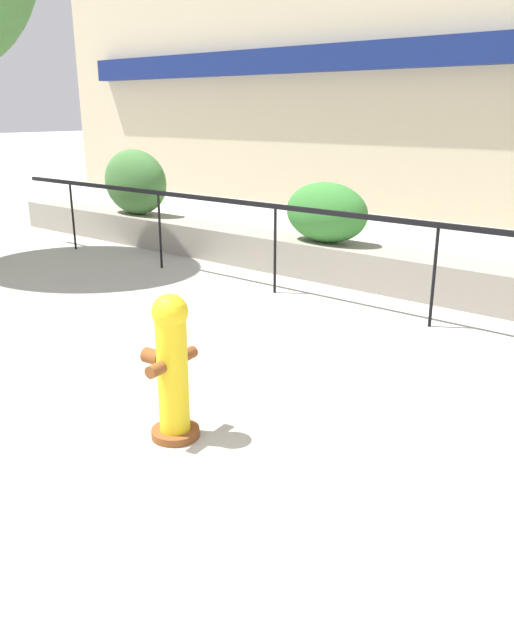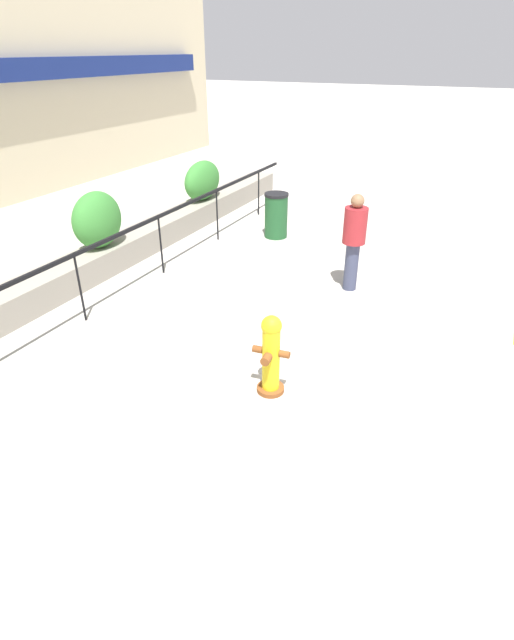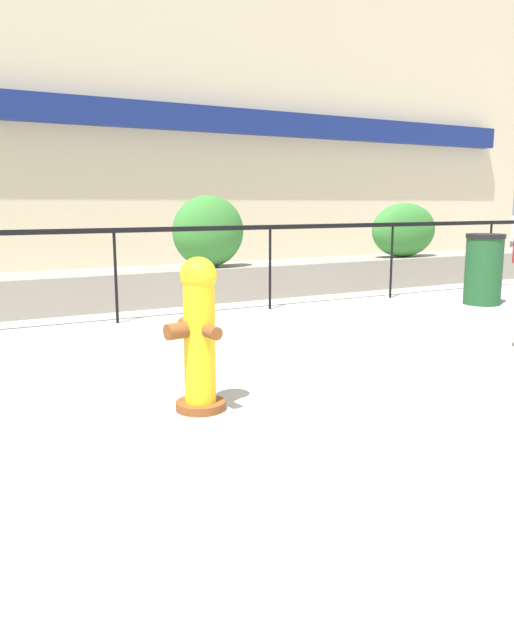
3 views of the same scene
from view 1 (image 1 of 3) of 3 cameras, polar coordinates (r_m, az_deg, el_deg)
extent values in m
plane|color=#B2ADA3|center=(3.69, -19.83, -20.49)|extent=(120.00, 120.00, 0.00)
cube|color=gray|center=(8.04, 18.82, 3.15)|extent=(18.00, 0.70, 0.50)
cube|color=black|center=(6.85, 16.28, 8.32)|extent=(15.00, 0.05, 0.06)
cylinder|color=black|center=(11.09, -16.50, 9.15)|extent=(0.04, 0.04, 1.15)
cylinder|color=black|center=(9.43, -8.87, 8.13)|extent=(0.04, 0.04, 1.15)
cylinder|color=black|center=(8.01, 1.66, 6.49)|extent=(0.04, 0.04, 1.15)
cylinder|color=black|center=(6.96, 15.87, 3.91)|extent=(0.04, 0.04, 1.15)
ellipsoid|color=#427538|center=(11.42, -11.10, 12.28)|extent=(1.43, 0.69, 1.12)
ellipsoid|color=#387F33|center=(8.81, 6.35, 9.74)|extent=(1.26, 0.68, 0.83)
cylinder|color=brown|center=(4.66, -7.46, -10.15)|extent=(0.39, 0.39, 0.06)
cylinder|color=gold|center=(4.46, -7.70, -5.01)|extent=(0.24, 0.24, 0.85)
sphere|color=gold|center=(4.29, -7.97, 0.73)|extent=(0.25, 0.25, 0.25)
cylinder|color=brown|center=(4.53, -9.50, -3.31)|extent=(0.15, 0.13, 0.11)
cylinder|color=brown|center=(4.54, -6.35, -3.11)|extent=(0.10, 0.13, 0.09)
cylinder|color=brown|center=(4.30, -9.25, -4.53)|extent=(0.10, 0.13, 0.09)
camera|label=2|loc=(7.92, -50.71, 24.09)|focal=28.00mm
camera|label=3|loc=(4.88, -62.92, -1.43)|focal=35.00mm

